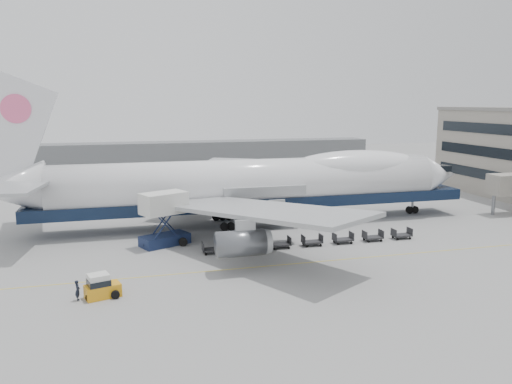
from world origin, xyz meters
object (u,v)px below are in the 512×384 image
object	(u,v)px
airliner	(256,183)
baggage_tug	(101,287)
ground_worker	(78,290)
catering_truck	(164,216)

from	to	relation	value
airliner	baggage_tug	distance (m)	30.03
airliner	ground_worker	bearing A→B (deg)	-133.78
airliner	catering_truck	world-z (taller)	airliner
catering_truck	ground_worker	distance (m)	17.39
baggage_tug	ground_worker	world-z (taller)	baggage_tug
catering_truck	airliner	bearing A→B (deg)	5.22
baggage_tug	ground_worker	xyz separation A→B (m)	(-1.88, -0.16, -0.05)
catering_truck	baggage_tug	size ratio (longest dim) A/B	1.94
catering_truck	ground_worker	xyz separation A→B (m)	(-8.49, -14.96, -2.58)
catering_truck	ground_worker	size ratio (longest dim) A/B	3.52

